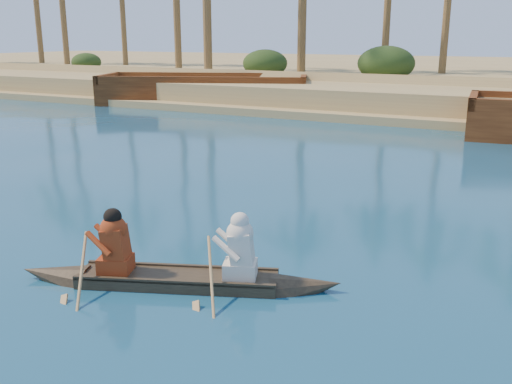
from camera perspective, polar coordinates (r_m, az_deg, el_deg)
The scene contains 2 objects.
canoe at distance 8.92m, azimuth -7.86°, elevation -7.63°, with size 4.94×2.43×1.39m.
barge_left at distance 32.85m, azimuth -5.20°, elevation 9.96°, with size 12.08×7.79×1.91m.
Camera 1 is at (-3.22, -2.05, 3.73)m, focal length 40.00 mm.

